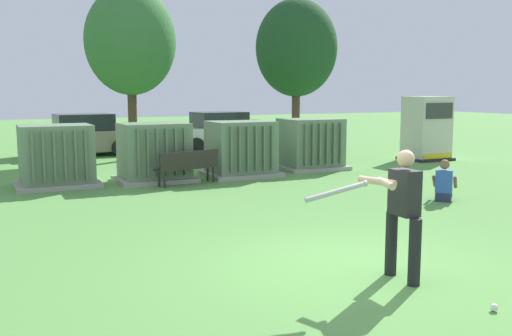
{
  "coord_description": "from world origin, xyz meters",
  "views": [
    {
      "loc": [
        -4.66,
        -6.43,
        2.49
      ],
      "look_at": [
        0.1,
        3.5,
        1.0
      ],
      "focal_mm": 39.91,
      "sensor_mm": 36.0,
      "label": 1
    }
  ],
  "objects_px": {
    "generator_enclosure": "(427,129)",
    "parked_car_leftmost": "(81,136)",
    "transformer_mid_east": "(241,149)",
    "park_bench": "(188,165)",
    "transformer_mid_west": "(154,153)",
    "sports_ball": "(494,308)",
    "transformer_east": "(311,145)",
    "transformer_west": "(56,157)",
    "seated_spectator": "(444,184)",
    "backpack": "(407,193)",
    "batter": "(400,208)",
    "parked_car_left_of_center": "(217,132)"
  },
  "relations": [
    {
      "from": "generator_enclosure",
      "to": "parked_car_leftmost",
      "type": "height_order",
      "value": "generator_enclosure"
    },
    {
      "from": "transformer_mid_east",
      "to": "park_bench",
      "type": "xyz_separation_m",
      "value": [
        -1.94,
        -0.89,
        -0.25
      ]
    },
    {
      "from": "transformer_mid_west",
      "to": "sports_ball",
      "type": "relative_size",
      "value": 23.33
    },
    {
      "from": "transformer_mid_east",
      "to": "transformer_east",
      "type": "xyz_separation_m",
      "value": [
        2.61,
        0.37,
        0.0
      ]
    },
    {
      "from": "transformer_west",
      "to": "transformer_east",
      "type": "relative_size",
      "value": 1.0
    },
    {
      "from": "transformer_west",
      "to": "seated_spectator",
      "type": "bearing_deg",
      "value": -37.3
    },
    {
      "from": "transformer_mid_west",
      "to": "transformer_east",
      "type": "height_order",
      "value": "same"
    },
    {
      "from": "transformer_west",
      "to": "transformer_mid_east",
      "type": "height_order",
      "value": "same"
    },
    {
      "from": "seated_spectator",
      "to": "backpack",
      "type": "bearing_deg",
      "value": 168.26
    },
    {
      "from": "park_bench",
      "to": "generator_enclosure",
      "type": "bearing_deg",
      "value": 9.25
    },
    {
      "from": "park_bench",
      "to": "batter",
      "type": "xyz_separation_m",
      "value": [
        -0.02,
        -8.61,
        0.44
      ]
    },
    {
      "from": "batter",
      "to": "seated_spectator",
      "type": "bearing_deg",
      "value": 40.85
    },
    {
      "from": "transformer_west",
      "to": "transformer_mid_west",
      "type": "height_order",
      "value": "same"
    },
    {
      "from": "park_bench",
      "to": "batter",
      "type": "distance_m",
      "value": 8.62
    },
    {
      "from": "transformer_west",
      "to": "backpack",
      "type": "distance_m",
      "value": 8.94
    },
    {
      "from": "parked_car_left_of_center",
      "to": "seated_spectator",
      "type": "bearing_deg",
      "value": -87.77
    },
    {
      "from": "batter",
      "to": "backpack",
      "type": "distance_m",
      "value": 5.6
    },
    {
      "from": "transformer_mid_east",
      "to": "parked_car_left_of_center",
      "type": "xyz_separation_m",
      "value": [
        2.12,
        7.24,
        -0.04
      ]
    },
    {
      "from": "park_bench",
      "to": "sports_ball",
      "type": "distance_m",
      "value": 9.95
    },
    {
      "from": "parked_car_leftmost",
      "to": "parked_car_left_of_center",
      "type": "relative_size",
      "value": 0.99
    },
    {
      "from": "transformer_mid_east",
      "to": "transformer_west",
      "type": "bearing_deg",
      "value": 175.81
    },
    {
      "from": "transformer_mid_west",
      "to": "park_bench",
      "type": "xyz_separation_m",
      "value": [
        0.65,
        -0.99,
        -0.25
      ]
    },
    {
      "from": "transformer_west",
      "to": "seated_spectator",
      "type": "xyz_separation_m",
      "value": [
        7.76,
        -5.91,
        -0.41
      ]
    },
    {
      "from": "transformer_mid_west",
      "to": "park_bench",
      "type": "bearing_deg",
      "value": -56.89
    },
    {
      "from": "transformer_east",
      "to": "sports_ball",
      "type": "height_order",
      "value": "transformer_east"
    },
    {
      "from": "sports_ball",
      "to": "transformer_mid_east",
      "type": "bearing_deg",
      "value": 81.18
    },
    {
      "from": "transformer_mid_east",
      "to": "sports_ball",
      "type": "relative_size",
      "value": 23.33
    },
    {
      "from": "park_bench",
      "to": "seated_spectator",
      "type": "relative_size",
      "value": 1.91
    },
    {
      "from": "transformer_west",
      "to": "park_bench",
      "type": "relative_size",
      "value": 1.14
    },
    {
      "from": "sports_ball",
      "to": "parked_car_left_of_center",
      "type": "distance_m",
      "value": 18.48
    },
    {
      "from": "parked_car_leftmost",
      "to": "generator_enclosure",
      "type": "bearing_deg",
      "value": -31.86
    },
    {
      "from": "parked_car_left_of_center",
      "to": "backpack",
      "type": "bearing_deg",
      "value": -91.9
    },
    {
      "from": "generator_enclosure",
      "to": "batter",
      "type": "height_order",
      "value": "generator_enclosure"
    },
    {
      "from": "park_bench",
      "to": "seated_spectator",
      "type": "distance_m",
      "value": 6.52
    },
    {
      "from": "transformer_mid_west",
      "to": "transformer_mid_east",
      "type": "bearing_deg",
      "value": -2.28
    },
    {
      "from": "transformer_mid_east",
      "to": "backpack",
      "type": "relative_size",
      "value": 4.77
    },
    {
      "from": "backpack",
      "to": "sports_ball",
      "type": "bearing_deg",
      "value": -121.7
    },
    {
      "from": "generator_enclosure",
      "to": "seated_spectator",
      "type": "relative_size",
      "value": 2.39
    },
    {
      "from": "transformer_west",
      "to": "backpack",
      "type": "height_order",
      "value": "transformer_west"
    },
    {
      "from": "park_bench",
      "to": "sports_ball",
      "type": "xyz_separation_m",
      "value": [
        0.26,
        -9.94,
        -0.49
      ]
    },
    {
      "from": "park_bench",
      "to": "seated_spectator",
      "type": "xyz_separation_m",
      "value": [
        4.56,
        -4.65,
        -0.16
      ]
    },
    {
      "from": "transformer_mid_east",
      "to": "generator_enclosure",
      "type": "height_order",
      "value": "generator_enclosure"
    },
    {
      "from": "generator_enclosure",
      "to": "sports_ball",
      "type": "bearing_deg",
      "value": -129.15
    },
    {
      "from": "generator_enclosure",
      "to": "batter",
      "type": "xyz_separation_m",
      "value": [
        -9.66,
        -10.18,
        -0.16
      ]
    },
    {
      "from": "transformer_west",
      "to": "transformer_mid_west",
      "type": "bearing_deg",
      "value": -6.13
    },
    {
      "from": "transformer_mid_east",
      "to": "parked_car_left_of_center",
      "type": "distance_m",
      "value": 7.55
    },
    {
      "from": "transformer_east",
      "to": "batter",
      "type": "height_order",
      "value": "batter"
    },
    {
      "from": "transformer_west",
      "to": "park_bench",
      "type": "distance_m",
      "value": 3.45
    },
    {
      "from": "transformer_mid_west",
      "to": "park_bench",
      "type": "relative_size",
      "value": 1.14
    },
    {
      "from": "parked_car_leftmost",
      "to": "sports_ball",
      "type": "bearing_deg",
      "value": -84.62
    }
  ]
}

